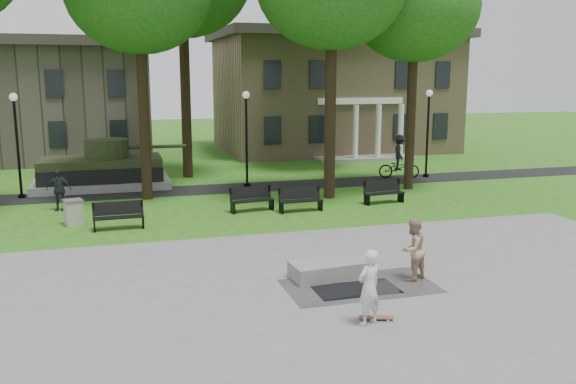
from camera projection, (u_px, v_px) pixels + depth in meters
name	position (u px, v px, depth m)	size (l,w,h in m)	color
ground	(317.00, 256.00, 18.88)	(120.00, 120.00, 0.00)	#205F16
plaza	(386.00, 316.00, 14.16)	(22.00, 16.00, 0.02)	gray
footpath	(239.00, 188.00, 30.19)	(44.00, 2.60, 0.01)	black
building_right	(332.00, 90.00, 45.29)	(17.00, 12.00, 8.60)	#9E8460
building_left	(30.00, 104.00, 40.17)	(15.00, 10.00, 7.20)	#4C443D
tree_3	(415.00, 8.00, 28.38)	(6.00, 6.00, 11.19)	black
tree_5	(333.00, 0.00, 34.37)	(6.40, 6.40, 12.44)	black
lamp_left	(17.00, 137.00, 27.21)	(0.36, 0.36, 4.73)	black
lamp_mid	(246.00, 131.00, 30.08)	(0.36, 0.36, 4.73)	black
lamp_right	(428.00, 126.00, 32.81)	(0.36, 0.36, 4.73)	black
tank_monument	(102.00, 170.00, 30.15)	(7.45, 3.40, 2.40)	gray
puddle	(356.00, 289.00, 15.91)	(2.20, 1.20, 0.00)	black
concrete_block	(331.00, 269.00, 16.82)	(2.20, 1.00, 0.45)	gray
skateboard	(376.00, 318.00, 13.93)	(0.78, 0.20, 0.07)	brown
skateboarder	(369.00, 287.00, 13.55)	(0.63, 0.42, 1.74)	silver
friend_watching	(413.00, 249.00, 16.52)	(0.84, 0.65, 1.72)	tan
pedestrian_walker	(59.00, 190.00, 25.06)	(1.03, 0.43, 1.75)	#22252D
cyclist	(399.00, 161.00, 32.88)	(2.30, 1.42, 2.35)	black
park_bench_0	(118.00, 215.00, 22.10)	(1.81, 0.57, 1.00)	black
park_bench_1	(252.00, 199.00, 25.01)	(1.85, 0.78, 1.00)	black
park_bench_2	(300.00, 199.00, 24.96)	(1.82, 0.62, 1.00)	black
park_bench_3	(383.00, 191.00, 26.57)	(1.84, 0.70, 1.00)	black
trash_bin	(74.00, 212.00, 22.72)	(0.81, 0.81, 0.96)	#ADA38E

